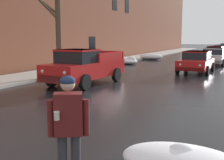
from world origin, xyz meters
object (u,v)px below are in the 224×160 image
Objects in this scene: sedan_white_parked_kerbside_mid at (214,56)px; sedan_maroon_parked_far_down_block at (215,53)px; pedestrian_with_coffee at (69,123)px; pickup_truck_red_approaching_near_lane at (85,67)px; bare_tree_second_along_sidewalk at (56,22)px; sedan_silver_queued_behind_truck at (221,50)px; sedan_red_parked_kerbside_close at (196,61)px.

sedan_maroon_parked_far_down_block is (-0.52, 6.16, -0.00)m from sedan_white_parked_kerbside_mid.
pedestrian_with_coffee reaches higher than sedan_white_parked_kerbside_mid.
sedan_white_parked_kerbside_mid is (4.58, 13.53, -0.13)m from pickup_truck_red_approaching_near_lane.
pickup_truck_red_approaching_near_lane is 10.03m from pedestrian_with_coffee.
bare_tree_second_along_sidewalk is 1.40× the size of sedan_silver_queued_behind_truck.
pickup_truck_red_approaching_near_lane is at bearing 119.90° from pedestrian_with_coffee.
sedan_maroon_parked_far_down_block is at bearing 70.41° from bare_tree_second_along_sidewalk.
sedan_silver_queued_behind_truck is at bearing 81.05° from pickup_truck_red_approaching_near_lane.
pickup_truck_red_approaching_near_lane reaches higher than sedan_silver_queued_behind_truck.
sedan_white_parked_kerbside_mid is 12.41m from sedan_silver_queued_behind_truck.
sedan_maroon_parked_far_down_block is 2.35× the size of pedestrian_with_coffee.
sedan_silver_queued_behind_truck is at bearing 89.72° from sedan_maroon_parked_far_down_block.
sedan_red_parked_kerbside_close is at bearing 42.85° from bare_tree_second_along_sidewalk.
pedestrian_with_coffee is at bearing -60.10° from pickup_truck_red_approaching_near_lane.
sedan_maroon_parked_far_down_block is 6.25m from sedan_silver_queued_behind_truck.
pickup_truck_red_approaching_near_lane and pedestrian_with_coffee have the same top height.
sedan_white_parked_kerbside_mid is 2.30× the size of pedestrian_with_coffee.
pickup_truck_red_approaching_near_lane is 26.26m from sedan_silver_queued_behind_truck.
sedan_red_parked_kerbside_close is 12.29m from sedan_maroon_parked_far_down_block.
sedan_red_parked_kerbside_close is at bearing -89.71° from sedan_silver_queued_behind_truck.
bare_tree_second_along_sidewalk is 1.41× the size of sedan_maroon_parked_far_down_block.
sedan_maroon_parked_far_down_block is (4.06, 19.69, -0.13)m from pickup_truck_red_approaching_near_lane.
sedan_red_parked_kerbside_close is at bearing 60.53° from pickup_truck_red_approaching_near_lane.
sedan_white_parked_kerbside_mid and sedan_silver_queued_behind_truck have the same top height.
sedan_red_parked_kerbside_close is at bearing 92.91° from pedestrian_with_coffee.
bare_tree_second_along_sidewalk reaches higher than pickup_truck_red_approaching_near_lane.
sedan_silver_queued_behind_truck is (6.62, 24.77, -2.44)m from bare_tree_second_along_sidewalk.
sedan_silver_queued_behind_truck is at bearing 92.28° from sedan_white_parked_kerbside_mid.
bare_tree_second_along_sidewalk is at bearing -119.92° from sedan_white_parked_kerbside_mid.
sedan_maroon_parked_far_down_block is 0.99× the size of sedan_silver_queued_behind_truck.
bare_tree_second_along_sidewalk is 1.35× the size of sedan_red_parked_kerbside_close.
sedan_maroon_parked_far_down_block is at bearing 91.90° from pedestrian_with_coffee.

